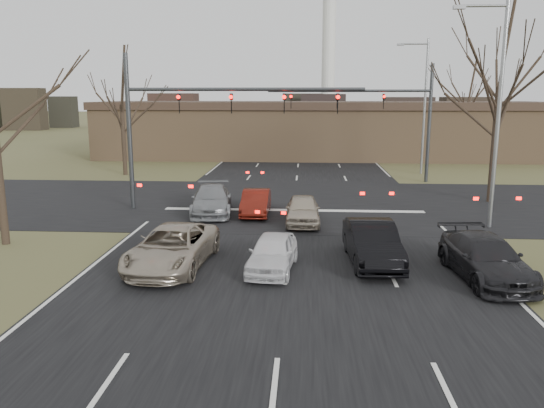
{
  "coord_description": "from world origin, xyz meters",
  "views": [
    {
      "loc": [
        0.57,
        -14.01,
        5.92
      ],
      "look_at": [
        -0.61,
        4.97,
        2.0
      ],
      "focal_mm": 35.0,
      "sensor_mm": 36.0,
      "label": 1
    }
  ],
  "objects_px": {
    "building": "(320,129)",
    "streetlight_right_far": "(423,100)",
    "car_red_ahead": "(256,202)",
    "car_silver_ahead": "(303,210)",
    "car_grey_ahead": "(212,200)",
    "mast_arm_near": "(191,112)",
    "car_black_hatch": "(372,243)",
    "streetlight_right_near": "(495,103)",
    "mast_arm_far": "(388,109)",
    "car_silver_suv": "(172,247)",
    "car_white_sedan": "(272,253)",
    "car_charcoal_sedan": "(485,258)"
  },
  "relations": [
    {
      "from": "building",
      "to": "streetlight_right_far",
      "type": "distance_m",
      "value": 13.53
    },
    {
      "from": "car_red_ahead",
      "to": "car_silver_ahead",
      "type": "distance_m",
      "value": 2.92
    },
    {
      "from": "car_grey_ahead",
      "to": "mast_arm_near",
      "type": "bearing_deg",
      "value": 133.61
    },
    {
      "from": "streetlight_right_far",
      "to": "car_black_hatch",
      "type": "xyz_separation_m",
      "value": [
        -6.32,
        -22.64,
        -4.83
      ]
    },
    {
      "from": "streetlight_right_near",
      "to": "car_black_hatch",
      "type": "distance_m",
      "value": 9.44
    },
    {
      "from": "mast_arm_far",
      "to": "car_red_ahead",
      "type": "xyz_separation_m",
      "value": [
        -8.05,
        -11.05,
        -4.39
      ]
    },
    {
      "from": "car_silver_suv",
      "to": "car_red_ahead",
      "type": "relative_size",
      "value": 1.35
    },
    {
      "from": "streetlight_right_far",
      "to": "car_red_ahead",
      "type": "xyz_separation_m",
      "value": [
        -11.18,
        -15.05,
        -4.96
      ]
    },
    {
      "from": "car_white_sedan",
      "to": "mast_arm_far",
      "type": "bearing_deg",
      "value": 76.92
    },
    {
      "from": "car_white_sedan",
      "to": "building",
      "type": "bearing_deg",
      "value": 91.61
    },
    {
      "from": "mast_arm_far",
      "to": "streetlight_right_near",
      "type": "distance_m",
      "value": 13.28
    },
    {
      "from": "building",
      "to": "car_black_hatch",
      "type": "xyz_separation_m",
      "value": [
        1.0,
        -33.64,
        -1.91
      ]
    },
    {
      "from": "building",
      "to": "streetlight_right_far",
      "type": "height_order",
      "value": "streetlight_right_far"
    },
    {
      "from": "streetlight_right_far",
      "to": "streetlight_right_near",
      "type": "bearing_deg",
      "value": -91.68
    },
    {
      "from": "building",
      "to": "car_white_sedan",
      "type": "relative_size",
      "value": 11.57
    },
    {
      "from": "car_charcoal_sedan",
      "to": "car_red_ahead",
      "type": "distance_m",
      "value": 12.28
    },
    {
      "from": "car_silver_suv",
      "to": "car_white_sedan",
      "type": "height_order",
      "value": "car_silver_suv"
    },
    {
      "from": "mast_arm_near",
      "to": "car_black_hatch",
      "type": "xyz_separation_m",
      "value": [
        8.23,
        -8.64,
        -4.32
      ]
    },
    {
      "from": "streetlight_right_far",
      "to": "car_silver_suv",
      "type": "bearing_deg",
      "value": -119.56
    },
    {
      "from": "mast_arm_far",
      "to": "streetlight_right_far",
      "type": "distance_m",
      "value": 5.12
    },
    {
      "from": "streetlight_right_near",
      "to": "building",
      "type": "bearing_deg",
      "value": 103.69
    },
    {
      "from": "car_charcoal_sedan",
      "to": "car_silver_suv",
      "type": "bearing_deg",
      "value": 171.82
    },
    {
      "from": "streetlight_right_near",
      "to": "car_black_hatch",
      "type": "relative_size",
      "value": 2.19
    },
    {
      "from": "building",
      "to": "car_charcoal_sedan",
      "type": "height_order",
      "value": "building"
    },
    {
      "from": "mast_arm_far",
      "to": "car_red_ahead",
      "type": "bearing_deg",
      "value": -126.05
    },
    {
      "from": "car_silver_suv",
      "to": "mast_arm_far",
      "type": "bearing_deg",
      "value": 66.69
    },
    {
      "from": "car_white_sedan",
      "to": "car_charcoal_sedan",
      "type": "relative_size",
      "value": 0.77
    },
    {
      "from": "building",
      "to": "car_charcoal_sedan",
      "type": "distance_m",
      "value": 35.38
    },
    {
      "from": "mast_arm_far",
      "to": "car_charcoal_sedan",
      "type": "xyz_separation_m",
      "value": [
        0.32,
        -20.04,
        -4.32
      ]
    },
    {
      "from": "building",
      "to": "mast_arm_far",
      "type": "height_order",
      "value": "mast_arm_far"
    },
    {
      "from": "streetlight_right_near",
      "to": "car_charcoal_sedan",
      "type": "distance_m",
      "value": 8.88
    },
    {
      "from": "building",
      "to": "car_grey_ahead",
      "type": "distance_m",
      "value": 26.68
    },
    {
      "from": "car_charcoal_sedan",
      "to": "car_white_sedan",
      "type": "bearing_deg",
      "value": 171.28
    },
    {
      "from": "car_silver_suv",
      "to": "car_black_hatch",
      "type": "bearing_deg",
      "value": 11.28
    },
    {
      "from": "building",
      "to": "car_black_hatch",
      "type": "bearing_deg",
      "value": -88.3
    },
    {
      "from": "streetlight_right_near",
      "to": "car_black_hatch",
      "type": "bearing_deg",
      "value": -135.93
    },
    {
      "from": "mast_arm_far",
      "to": "car_black_hatch",
      "type": "distance_m",
      "value": 19.38
    },
    {
      "from": "car_silver_suv",
      "to": "car_silver_ahead",
      "type": "bearing_deg",
      "value": 60.43
    },
    {
      "from": "car_charcoal_sedan",
      "to": "car_silver_ahead",
      "type": "relative_size",
      "value": 1.23
    },
    {
      "from": "car_silver_suv",
      "to": "car_charcoal_sedan",
      "type": "height_order",
      "value": "car_silver_suv"
    },
    {
      "from": "streetlight_right_far",
      "to": "car_silver_suv",
      "type": "xyz_separation_m",
      "value": [
        -13.33,
        -23.5,
        -4.87
      ]
    },
    {
      "from": "streetlight_right_near",
      "to": "car_charcoal_sedan",
      "type": "bearing_deg",
      "value": -108.25
    },
    {
      "from": "car_black_hatch",
      "to": "car_silver_ahead",
      "type": "distance_m",
      "value": 6.37
    },
    {
      "from": "building",
      "to": "car_black_hatch",
      "type": "relative_size",
      "value": 9.29
    },
    {
      "from": "mast_arm_near",
      "to": "car_white_sedan",
      "type": "bearing_deg",
      "value": -63.8
    },
    {
      "from": "building",
      "to": "streetlight_right_near",
      "type": "distance_m",
      "value": 28.97
    },
    {
      "from": "streetlight_right_near",
      "to": "mast_arm_near",
      "type": "bearing_deg",
      "value": 167.95
    },
    {
      "from": "car_red_ahead",
      "to": "car_white_sedan",
      "type": "bearing_deg",
      "value": -81.53
    },
    {
      "from": "car_red_ahead",
      "to": "car_grey_ahead",
      "type": "bearing_deg",
      "value": 175.34
    },
    {
      "from": "mast_arm_far",
      "to": "car_silver_suv",
      "type": "distance_m",
      "value": 22.42
    }
  ]
}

